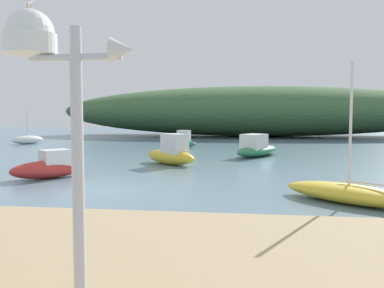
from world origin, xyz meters
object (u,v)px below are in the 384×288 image
object	(u,v)px
motorboat_far_right	(172,153)
motorboat_inner_mooring	(49,167)
mast_structure	(46,70)
motorboat_centre_water	(256,148)
sailboat_far_left	(349,193)
motorboat_by_sandbar	(182,141)
sailboat_near_shore	(27,140)

from	to	relation	value
motorboat_far_right	motorboat_inner_mooring	distance (m)	6.32
mast_structure	motorboat_centre_water	distance (m)	21.28
motorboat_far_right	motorboat_inner_mooring	world-z (taller)	motorboat_far_right
mast_structure	sailboat_far_left	bearing A→B (deg)	60.28
mast_structure	motorboat_centre_water	xyz separation A→B (m)	(2.38, 21.00, -2.49)
motorboat_by_sandbar	motorboat_centre_water	distance (m)	7.82
motorboat_by_sandbar	sailboat_far_left	distance (m)	19.89
motorboat_far_right	sailboat_near_shore	bearing A→B (deg)	139.86
motorboat_inner_mooring	motorboat_far_right	bearing A→B (deg)	51.54
motorboat_centre_water	motorboat_by_sandbar	bearing A→B (deg)	133.04
sailboat_far_left	motorboat_centre_water	xyz separation A→B (m)	(-2.41, 12.61, 0.20)
motorboat_by_sandbar	motorboat_inner_mooring	bearing A→B (deg)	-100.48
mast_structure	motorboat_centre_water	size ratio (longest dim) A/B	0.79
motorboat_far_right	sailboat_far_left	distance (m)	10.48
motorboat_far_right	motorboat_inner_mooring	bearing A→B (deg)	-128.46
mast_structure	motorboat_by_sandbar	bearing A→B (deg)	96.31
motorboat_by_sandbar	sailboat_far_left	bearing A→B (deg)	-67.10
mast_structure	motorboat_centre_water	world-z (taller)	mast_structure
motorboat_inner_mooring	motorboat_centre_water	distance (m)	12.45
mast_structure	motorboat_inner_mooring	size ratio (longest dim) A/B	1.15
motorboat_far_right	motorboat_centre_water	distance (m)	6.15
mast_structure	sailboat_far_left	world-z (taller)	sailboat_far_left
motorboat_centre_water	sailboat_near_shore	bearing A→B (deg)	157.84
sailboat_far_left	sailboat_near_shore	world-z (taller)	sailboat_far_left
motorboat_inner_mooring	mast_structure	bearing A→B (deg)	-63.55
motorboat_by_sandbar	mast_structure	bearing A→B (deg)	-83.69
mast_structure	motorboat_inner_mooring	world-z (taller)	mast_structure
motorboat_inner_mooring	motorboat_by_sandbar	bearing A→B (deg)	79.52
mast_structure	sailboat_near_shore	distance (m)	32.81
motorboat_inner_mooring	motorboat_centre_water	bearing A→B (deg)	49.22
motorboat_by_sandbar	motorboat_far_right	distance (m)	10.26
motorboat_by_sandbar	motorboat_centre_water	size ratio (longest dim) A/B	0.61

